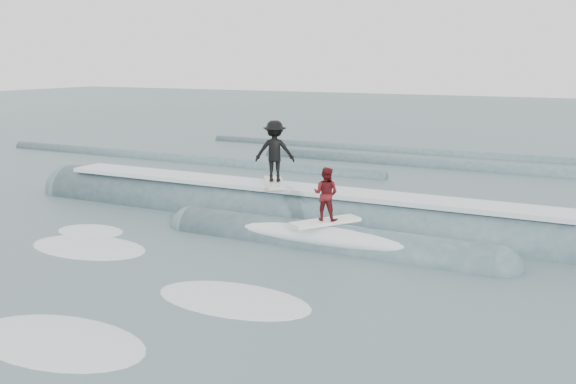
% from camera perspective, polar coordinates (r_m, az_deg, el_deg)
% --- Properties ---
extents(ground, '(160.00, 160.00, 0.00)m').
position_cam_1_polar(ground, '(15.27, -8.61, -7.43)').
color(ground, '#3A4F55').
rests_on(ground, ground).
extents(breaking_wave, '(21.61, 3.79, 2.02)m').
position_cam_1_polar(breaking_wave, '(19.62, 1.71, -2.84)').
color(breaking_wave, '#37535C').
rests_on(breaking_wave, ground).
extents(surfer_black, '(1.56, 1.97, 2.03)m').
position_cam_1_polar(surfer_black, '(20.23, -1.19, 3.49)').
color(surfer_black, silver).
rests_on(surfer_black, ground).
extents(surfer_red, '(1.56, 1.97, 1.55)m').
position_cam_1_polar(surfer_red, '(17.24, 3.38, -0.58)').
color(surfer_red, white).
rests_on(surfer_red, ground).
extents(whitewater, '(9.22, 7.63, 0.10)m').
position_cam_1_polar(whitewater, '(15.12, -14.23, -7.86)').
color(whitewater, white).
rests_on(whitewater, ground).
extents(far_swells, '(36.20, 8.65, 0.80)m').
position_cam_1_polar(far_swells, '(31.84, 5.83, 2.66)').
color(far_swells, '#37535C').
rests_on(far_swells, ground).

